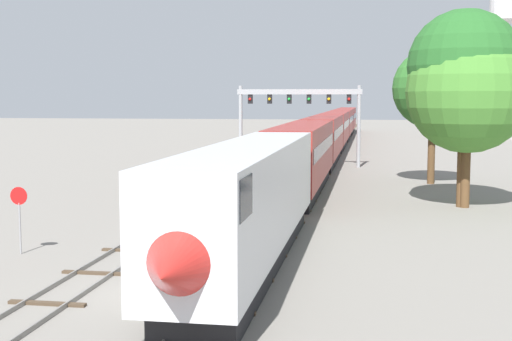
{
  "coord_description": "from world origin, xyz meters",
  "views": [
    {
      "loc": [
        6.69,
        -22.55,
        6.6
      ],
      "look_at": [
        1.0,
        12.0,
        3.0
      ],
      "focal_mm": 49.2,
      "sensor_mm": 36.0,
      "label": 1
    }
  ],
  "objects": [
    {
      "name": "track_near",
      "position": [
        -3.5,
        40.0,
        0.07
      ],
      "size": [
        2.6,
        160.0,
        0.16
      ],
      "color": "slate",
      "rests_on": "ground"
    },
    {
      "name": "ground_plane",
      "position": [
        0.0,
        0.0,
        0.0
      ],
      "size": [
        400.0,
        400.0,
        0.0
      ],
      "primitive_type": "plane",
      "color": "gray"
    },
    {
      "name": "trackside_tree_left",
      "position": [
        12.37,
        21.14,
        7.0
      ],
      "size": [
        7.39,
        7.39,
        10.71
      ],
      "color": "brown",
      "rests_on": "ground"
    },
    {
      "name": "trackside_tree_right",
      "position": [
        12.17,
        21.38,
        8.51
      ],
      "size": [
        6.85,
        6.85,
        11.96
      ],
      "color": "brown",
      "rests_on": "ground"
    },
    {
      "name": "track_main",
      "position": [
        2.0,
        60.0,
        0.07
      ],
      "size": [
        2.6,
        200.0,
        0.16
      ],
      "color": "slate",
      "rests_on": "ground"
    },
    {
      "name": "stop_sign",
      "position": [
        -8.0,
        4.81,
        1.87
      ],
      "size": [
        0.76,
        0.08,
        2.88
      ],
      "color": "gray",
      "rests_on": "ground"
    },
    {
      "name": "trackside_tree_mid",
      "position": [
        11.32,
        33.09,
        7.35
      ],
      "size": [
        6.2,
        6.2,
        10.48
      ],
      "color": "brown",
      "rests_on": "ground"
    },
    {
      "name": "passenger_train",
      "position": [
        2.0,
        59.77,
        2.61
      ],
      "size": [
        3.04,
        131.96,
        4.8
      ],
      "color": "silver",
      "rests_on": "ground"
    },
    {
      "name": "signal_gantry",
      "position": [
        -0.25,
        45.22,
        5.8
      ],
      "size": [
        12.1,
        0.49,
        7.85
      ],
      "color": "#999BA0",
      "rests_on": "ground"
    }
  ]
}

